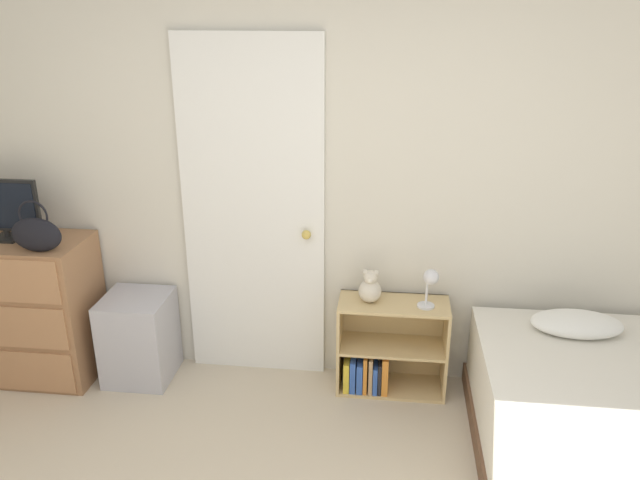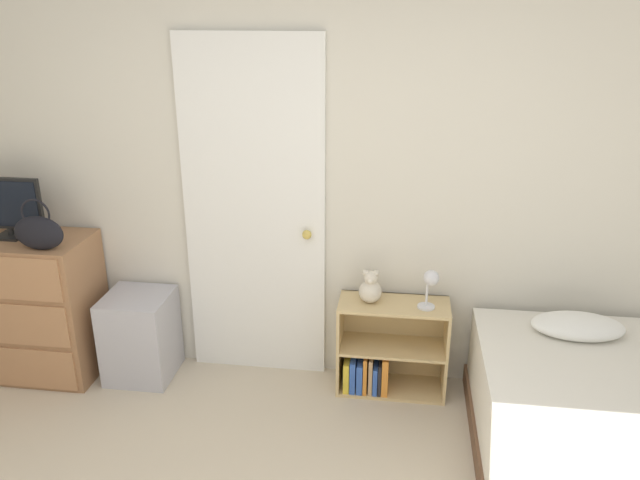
{
  "view_description": "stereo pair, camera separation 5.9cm",
  "coord_description": "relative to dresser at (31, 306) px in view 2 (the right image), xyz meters",
  "views": [
    {
      "loc": [
        0.5,
        -1.39,
        2.24
      ],
      "look_at": [
        0.12,
        1.83,
        0.99
      ],
      "focal_mm": 35.0,
      "sensor_mm": 36.0,
      "label": 1
    },
    {
      "loc": [
        0.56,
        -1.38,
        2.24
      ],
      "look_at": [
        0.12,
        1.83,
        0.99
      ],
      "focal_mm": 35.0,
      "sensor_mm": 36.0,
      "label": 2
    }
  ],
  "objects": [
    {
      "name": "wall_back",
      "position": [
        1.71,
        0.29,
        0.82
      ],
      "size": [
        10.0,
        0.06,
        2.55
      ],
      "color": "beige",
      "rests_on": "ground_plane"
    },
    {
      "name": "door_closed",
      "position": [
        1.4,
        0.23,
        0.59
      ],
      "size": [
        0.85,
        0.09,
        2.09
      ],
      "color": "white",
      "rests_on": "ground_plane"
    },
    {
      "name": "dresser",
      "position": [
        0.0,
        0.0,
        0.0
      ],
      "size": [
        0.82,
        0.47,
        0.91
      ],
      "color": "#996B47",
      "rests_on": "ground_plane"
    },
    {
      "name": "tv",
      "position": [
        -0.06,
        0.02,
        0.65
      ],
      "size": [
        0.46,
        0.16,
        0.37
      ],
      "color": "black",
      "rests_on": "dresser"
    },
    {
      "name": "handbag",
      "position": [
        0.24,
        -0.15,
        0.56
      ],
      "size": [
        0.3,
        0.09,
        0.3
      ],
      "color": "black",
      "rests_on": "dresser"
    },
    {
      "name": "storage_bin",
      "position": [
        0.69,
        0.04,
        -0.18
      ],
      "size": [
        0.4,
        0.39,
        0.55
      ],
      "color": "#ADADB7",
      "rests_on": "ground_plane"
    },
    {
      "name": "bookshelf",
      "position": [
        2.21,
        0.09,
        -0.22
      ],
      "size": [
        0.65,
        0.29,
        0.58
      ],
      "color": "tan",
      "rests_on": "ground_plane"
    },
    {
      "name": "teddy_bear",
      "position": [
        2.12,
        0.09,
        0.22
      ],
      "size": [
        0.13,
        0.13,
        0.2
      ],
      "color": "beige",
      "rests_on": "bookshelf"
    },
    {
      "name": "desk_lamp",
      "position": [
        2.46,
        0.05,
        0.3
      ],
      "size": [
        0.11,
        0.11,
        0.24
      ],
      "color": "silver",
      "rests_on": "bookshelf"
    },
    {
      "name": "bed",
      "position": [
        3.26,
        -0.74,
        -0.19
      ],
      "size": [
        1.1,
        1.97,
        0.64
      ],
      "color": "brown",
      "rests_on": "ground_plane"
    }
  ]
}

